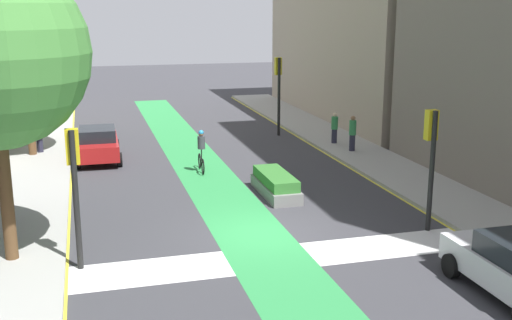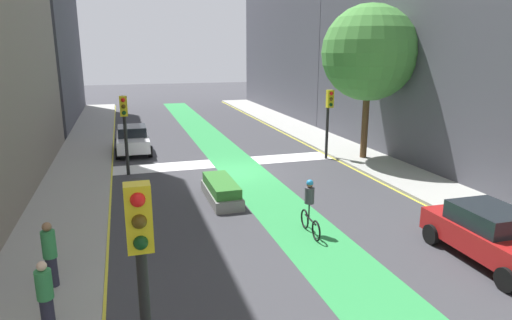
{
  "view_description": "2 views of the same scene",
  "coord_description": "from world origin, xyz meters",
  "px_view_note": "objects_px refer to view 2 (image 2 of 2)",
  "views": [
    {
      "loc": [
        -5.2,
        -18.02,
        7.0
      ],
      "look_at": [
        0.74,
        3.63,
        1.49
      ],
      "focal_mm": 44.12,
      "sensor_mm": 36.0,
      "label": 1
    },
    {
      "loc": [
        5.2,
        20.7,
        6.01
      ],
      "look_at": [
        0.02,
        3.61,
        1.5
      ],
      "focal_mm": 30.91,
      "sensor_mm": 36.0,
      "label": 2
    }
  ],
  "objects_px": {
    "traffic_signal_near_right": "(124,120)",
    "car_white_right_near": "(133,139)",
    "traffic_signal_far_right": "(142,270)",
    "street_tree_near": "(369,53)",
    "traffic_signal_near_left": "(329,111)",
    "car_red_left_far": "(492,235)",
    "pedestrian_sidewalk_right_b": "(50,254)",
    "cyclist_in_lane": "(310,206)",
    "median_planter": "(221,191)",
    "pedestrian_sidewalk_right_a": "(45,295)"
  },
  "relations": [
    {
      "from": "traffic_signal_far_right",
      "to": "median_planter",
      "type": "xyz_separation_m",
      "value": [
        -3.5,
        -10.94,
        -2.6
      ]
    },
    {
      "from": "pedestrian_sidewalk_right_a",
      "to": "street_tree_near",
      "type": "distance_m",
      "value": 19.32
    },
    {
      "from": "traffic_signal_near_left",
      "to": "car_red_left_far",
      "type": "relative_size",
      "value": 0.91
    },
    {
      "from": "cyclist_in_lane",
      "to": "street_tree_near",
      "type": "relative_size",
      "value": 0.23
    },
    {
      "from": "pedestrian_sidewalk_right_a",
      "to": "cyclist_in_lane",
      "type": "bearing_deg",
      "value": -155.98
    },
    {
      "from": "median_planter",
      "to": "pedestrian_sidewalk_right_a",
      "type": "bearing_deg",
      "value": 53.95
    },
    {
      "from": "traffic_signal_near_right",
      "to": "traffic_signal_far_right",
      "type": "relative_size",
      "value": 0.9
    },
    {
      "from": "cyclist_in_lane",
      "to": "street_tree_near",
      "type": "height_order",
      "value": "street_tree_near"
    },
    {
      "from": "car_white_right_near",
      "to": "cyclist_in_lane",
      "type": "bearing_deg",
      "value": 110.59
    },
    {
      "from": "pedestrian_sidewalk_right_b",
      "to": "car_white_right_near",
      "type": "bearing_deg",
      "value": -98.9
    },
    {
      "from": "traffic_signal_near_left",
      "to": "street_tree_near",
      "type": "relative_size",
      "value": 0.47
    },
    {
      "from": "traffic_signal_far_right",
      "to": "street_tree_near",
      "type": "xyz_separation_m",
      "value": [
        -12.54,
        -15.27,
        2.79
      ]
    },
    {
      "from": "traffic_signal_near_right",
      "to": "pedestrian_sidewalk_right_b",
      "type": "distance_m",
      "value": 10.83
    },
    {
      "from": "traffic_signal_near_right",
      "to": "street_tree_near",
      "type": "xyz_separation_m",
      "value": [
        -12.6,
        0.57,
        3.07
      ]
    },
    {
      "from": "cyclist_in_lane",
      "to": "pedestrian_sidewalk_right_a",
      "type": "height_order",
      "value": "cyclist_in_lane"
    },
    {
      "from": "median_planter",
      "to": "street_tree_near",
      "type": "bearing_deg",
      "value": -154.38
    },
    {
      "from": "cyclist_in_lane",
      "to": "pedestrian_sidewalk_right_b",
      "type": "xyz_separation_m",
      "value": [
        7.7,
        1.46,
        0.06
      ]
    },
    {
      "from": "traffic_signal_near_left",
      "to": "car_white_right_near",
      "type": "distance_m",
      "value": 11.6
    },
    {
      "from": "car_red_left_far",
      "to": "street_tree_near",
      "type": "distance_m",
      "value": 13.08
    },
    {
      "from": "traffic_signal_near_right",
      "to": "street_tree_near",
      "type": "height_order",
      "value": "street_tree_near"
    },
    {
      "from": "traffic_signal_near_left",
      "to": "car_red_left_far",
      "type": "distance_m",
      "value": 12.71
    },
    {
      "from": "traffic_signal_far_right",
      "to": "pedestrian_sidewalk_right_a",
      "type": "xyz_separation_m",
      "value": [
        1.95,
        -3.45,
        -2.06
      ]
    },
    {
      "from": "median_planter",
      "to": "car_white_right_near",
      "type": "bearing_deg",
      "value": -72.21
    },
    {
      "from": "car_white_right_near",
      "to": "median_planter",
      "type": "bearing_deg",
      "value": 107.79
    },
    {
      "from": "pedestrian_sidewalk_right_b",
      "to": "street_tree_near",
      "type": "relative_size",
      "value": 0.21
    },
    {
      "from": "street_tree_near",
      "to": "median_planter",
      "type": "height_order",
      "value": "street_tree_near"
    },
    {
      "from": "cyclist_in_lane",
      "to": "street_tree_near",
      "type": "distance_m",
      "value": 11.96
    },
    {
      "from": "car_red_left_far",
      "to": "cyclist_in_lane",
      "type": "height_order",
      "value": "cyclist_in_lane"
    },
    {
      "from": "traffic_signal_far_right",
      "to": "traffic_signal_near_left",
      "type": "bearing_deg",
      "value": -123.73
    },
    {
      "from": "traffic_signal_far_right",
      "to": "cyclist_in_lane",
      "type": "xyz_separation_m",
      "value": [
        -5.59,
        -6.81,
        -2.04
      ]
    },
    {
      "from": "traffic_signal_far_right",
      "to": "pedestrian_sidewalk_right_b",
      "type": "distance_m",
      "value": 6.08
    },
    {
      "from": "car_white_right_near",
      "to": "pedestrian_sidewalk_right_b",
      "type": "bearing_deg",
      "value": 81.1
    },
    {
      "from": "pedestrian_sidewalk_right_a",
      "to": "median_planter",
      "type": "xyz_separation_m",
      "value": [
        -5.46,
        -7.5,
        -0.54
      ]
    },
    {
      "from": "traffic_signal_near_right",
      "to": "car_white_right_near",
      "type": "bearing_deg",
      "value": -94.44
    },
    {
      "from": "traffic_signal_near_left",
      "to": "car_white_right_near",
      "type": "xyz_separation_m",
      "value": [
        10.38,
        -4.83,
        -1.92
      ]
    },
    {
      "from": "median_planter",
      "to": "car_red_left_far",
      "type": "bearing_deg",
      "value": 130.43
    },
    {
      "from": "traffic_signal_far_right",
      "to": "car_red_left_far",
      "type": "height_order",
      "value": "traffic_signal_far_right"
    },
    {
      "from": "street_tree_near",
      "to": "median_planter",
      "type": "bearing_deg",
      "value": 25.62
    },
    {
      "from": "car_white_right_near",
      "to": "car_red_left_far",
      "type": "height_order",
      "value": "same"
    },
    {
      "from": "street_tree_near",
      "to": "median_planter",
      "type": "relative_size",
      "value": 2.52
    },
    {
      "from": "traffic_signal_far_right",
      "to": "pedestrian_sidewalk_right_b",
      "type": "height_order",
      "value": "traffic_signal_far_right"
    },
    {
      "from": "car_white_right_near",
      "to": "traffic_signal_near_right",
      "type": "bearing_deg",
      "value": 85.56
    },
    {
      "from": "pedestrian_sidewalk_right_a",
      "to": "traffic_signal_far_right",
      "type": "bearing_deg",
      "value": 119.57
    },
    {
      "from": "car_red_left_far",
      "to": "pedestrian_sidewalk_right_b",
      "type": "relative_size",
      "value": 2.46
    },
    {
      "from": "traffic_signal_near_right",
      "to": "car_red_left_far",
      "type": "bearing_deg",
      "value": 128.75
    },
    {
      "from": "pedestrian_sidewalk_right_a",
      "to": "pedestrian_sidewalk_right_b",
      "type": "height_order",
      "value": "pedestrian_sidewalk_right_b"
    },
    {
      "from": "traffic_signal_near_left",
      "to": "traffic_signal_far_right",
      "type": "distance_m",
      "value": 19.27
    },
    {
      "from": "traffic_signal_near_left",
      "to": "median_planter",
      "type": "relative_size",
      "value": 1.19
    },
    {
      "from": "traffic_signal_far_right",
      "to": "pedestrian_sidewalk_right_a",
      "type": "height_order",
      "value": "traffic_signal_far_right"
    },
    {
      "from": "traffic_signal_near_right",
      "to": "traffic_signal_near_left",
      "type": "bearing_deg",
      "value": -179.04
    }
  ]
}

